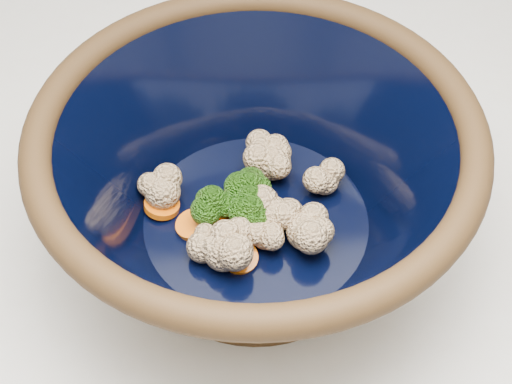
{
  "coord_description": "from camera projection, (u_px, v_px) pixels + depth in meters",
  "views": [
    {
      "loc": [
        -0.0,
        -0.4,
        1.42
      ],
      "look_at": [
        0.04,
        -0.02,
        0.97
      ],
      "focal_mm": 50.0,
      "sensor_mm": 36.0,
      "label": 1
    }
  ],
  "objects": [
    {
      "name": "vegetable_pile",
      "position": [
        249.0,
        206.0,
        0.61
      ],
      "size": [
        0.17,
        0.13,
        0.05
      ],
      "color": "#608442",
      "rests_on": "mixing_bowl"
    },
    {
      "name": "mixing_bowl",
      "position": [
        256.0,
        180.0,
        0.58
      ],
      "size": [
        0.44,
        0.44,
        0.15
      ],
      "rotation": [
        0.0,
        0.0,
        -0.39
      ],
      "color": "black",
      "rests_on": "counter"
    }
  ]
}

